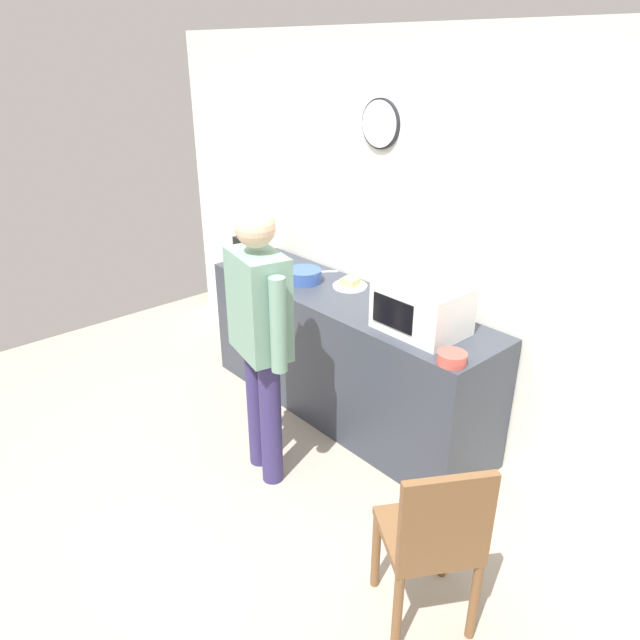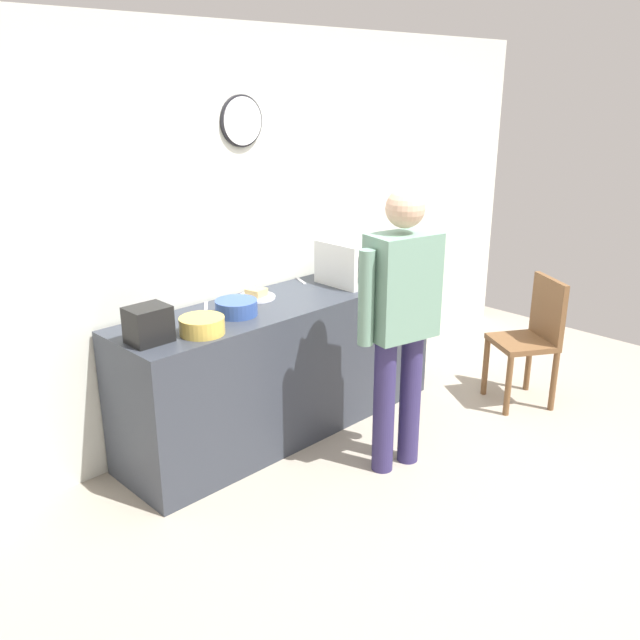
{
  "view_description": "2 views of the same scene",
  "coord_description": "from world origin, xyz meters",
  "px_view_note": "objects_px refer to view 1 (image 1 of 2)",
  "views": [
    {
      "loc": [
        2.37,
        -1.39,
        2.46
      ],
      "look_at": [
        -0.11,
        0.82,
        0.93
      ],
      "focal_mm": 33.17,
      "sensor_mm": 36.0,
      "label": 1
    },
    {
      "loc": [
        -3.06,
        -1.93,
        2.25
      ],
      "look_at": [
        -0.29,
        0.88,
        0.87
      ],
      "focal_mm": 38.22,
      "sensor_mm": 36.0,
      "label": 2
    }
  ],
  "objects_px": {
    "wooden_chair": "(434,539)",
    "fork_utensil": "(327,272)",
    "salad_bowl": "(304,276)",
    "mixing_bowl": "(452,358)",
    "spoon_utensil": "(410,303)",
    "cereal_bowl": "(262,267)",
    "microwave": "(422,307)",
    "toaster": "(251,250)",
    "person_standing": "(260,329)",
    "sandwich_plate": "(350,284)"
  },
  "relations": [
    {
      "from": "person_standing",
      "to": "cereal_bowl",
      "type": "bearing_deg",
      "value": 142.95
    },
    {
      "from": "microwave",
      "to": "fork_utensil",
      "type": "relative_size",
      "value": 2.94
    },
    {
      "from": "microwave",
      "to": "fork_utensil",
      "type": "bearing_deg",
      "value": 166.81
    },
    {
      "from": "mixing_bowl",
      "to": "wooden_chair",
      "type": "distance_m",
      "value": 0.98
    },
    {
      "from": "microwave",
      "to": "mixing_bowl",
      "type": "relative_size",
      "value": 3.12
    },
    {
      "from": "spoon_utensil",
      "to": "person_standing",
      "type": "relative_size",
      "value": 0.1
    },
    {
      "from": "microwave",
      "to": "salad_bowl",
      "type": "height_order",
      "value": "microwave"
    },
    {
      "from": "microwave",
      "to": "fork_utensil",
      "type": "distance_m",
      "value": 1.16
    },
    {
      "from": "sandwich_plate",
      "to": "wooden_chair",
      "type": "height_order",
      "value": "sandwich_plate"
    },
    {
      "from": "salad_bowl",
      "to": "person_standing",
      "type": "relative_size",
      "value": 0.15
    },
    {
      "from": "microwave",
      "to": "spoon_utensil",
      "type": "relative_size",
      "value": 2.94
    },
    {
      "from": "salad_bowl",
      "to": "mixing_bowl",
      "type": "height_order",
      "value": "salad_bowl"
    },
    {
      "from": "salad_bowl",
      "to": "mixing_bowl",
      "type": "xyz_separation_m",
      "value": [
        1.46,
        -0.2,
        -0.01
      ]
    },
    {
      "from": "salad_bowl",
      "to": "spoon_utensil",
      "type": "bearing_deg",
      "value": 18.89
    },
    {
      "from": "microwave",
      "to": "mixing_bowl",
      "type": "bearing_deg",
      "value": -27.17
    },
    {
      "from": "spoon_utensil",
      "to": "cereal_bowl",
      "type": "bearing_deg",
      "value": -160.7
    },
    {
      "from": "cereal_bowl",
      "to": "person_standing",
      "type": "relative_size",
      "value": 0.15
    },
    {
      "from": "sandwich_plate",
      "to": "person_standing",
      "type": "height_order",
      "value": "person_standing"
    },
    {
      "from": "microwave",
      "to": "mixing_bowl",
      "type": "xyz_separation_m",
      "value": [
        0.38,
        -0.19,
        -0.12
      ]
    },
    {
      "from": "cereal_bowl",
      "to": "fork_utensil",
      "type": "relative_size",
      "value": 1.49
    },
    {
      "from": "mixing_bowl",
      "to": "spoon_utensil",
      "type": "height_order",
      "value": "mixing_bowl"
    },
    {
      "from": "toaster",
      "to": "person_standing",
      "type": "height_order",
      "value": "person_standing"
    },
    {
      "from": "cereal_bowl",
      "to": "toaster",
      "type": "distance_m",
      "value": 0.3
    },
    {
      "from": "sandwich_plate",
      "to": "person_standing",
      "type": "distance_m",
      "value": 1.02
    },
    {
      "from": "mixing_bowl",
      "to": "toaster",
      "type": "bearing_deg",
      "value": 175.41
    },
    {
      "from": "microwave",
      "to": "toaster",
      "type": "distance_m",
      "value": 1.7
    },
    {
      "from": "microwave",
      "to": "person_standing",
      "type": "height_order",
      "value": "person_standing"
    },
    {
      "from": "toaster",
      "to": "person_standing",
      "type": "bearing_deg",
      "value": -33.39
    },
    {
      "from": "microwave",
      "to": "spoon_utensil",
      "type": "distance_m",
      "value": 0.43
    },
    {
      "from": "mixing_bowl",
      "to": "person_standing",
      "type": "relative_size",
      "value": 0.09
    },
    {
      "from": "sandwich_plate",
      "to": "fork_utensil",
      "type": "xyz_separation_m",
      "value": [
        -0.34,
        0.09,
        -0.02
      ]
    },
    {
      "from": "wooden_chair",
      "to": "cereal_bowl",
      "type": "bearing_deg",
      "value": 160.88
    },
    {
      "from": "salad_bowl",
      "to": "fork_utensil",
      "type": "distance_m",
      "value": 0.27
    },
    {
      "from": "fork_utensil",
      "to": "microwave",
      "type": "bearing_deg",
      "value": -13.19
    },
    {
      "from": "spoon_utensil",
      "to": "sandwich_plate",
      "type": "bearing_deg",
      "value": -169.26
    },
    {
      "from": "microwave",
      "to": "sandwich_plate",
      "type": "bearing_deg",
      "value": 167.28
    },
    {
      "from": "wooden_chair",
      "to": "mixing_bowl",
      "type": "bearing_deg",
      "value": 124.33
    },
    {
      "from": "microwave",
      "to": "fork_utensil",
      "type": "xyz_separation_m",
      "value": [
        -1.12,
        0.26,
        -0.15
      ]
    },
    {
      "from": "microwave",
      "to": "person_standing",
      "type": "relative_size",
      "value": 0.29
    },
    {
      "from": "toaster",
      "to": "cereal_bowl",
      "type": "bearing_deg",
      "value": -19.11
    },
    {
      "from": "cereal_bowl",
      "to": "spoon_utensil",
      "type": "relative_size",
      "value": 1.49
    },
    {
      "from": "toaster",
      "to": "wooden_chair",
      "type": "height_order",
      "value": "toaster"
    },
    {
      "from": "mixing_bowl",
      "to": "spoon_utensil",
      "type": "relative_size",
      "value": 0.94
    },
    {
      "from": "sandwich_plate",
      "to": "spoon_utensil",
      "type": "distance_m",
      "value": 0.49
    },
    {
      "from": "wooden_chair",
      "to": "fork_utensil",
      "type": "bearing_deg",
      "value": 149.37
    },
    {
      "from": "fork_utensil",
      "to": "mixing_bowl",
      "type": "bearing_deg",
      "value": -16.93
    },
    {
      "from": "sandwich_plate",
      "to": "fork_utensil",
      "type": "relative_size",
      "value": 1.44
    },
    {
      "from": "microwave",
      "to": "sandwich_plate",
      "type": "distance_m",
      "value": 0.82
    },
    {
      "from": "salad_bowl",
      "to": "person_standing",
      "type": "bearing_deg",
      "value": -54.95
    },
    {
      "from": "microwave",
      "to": "sandwich_plate",
      "type": "xyz_separation_m",
      "value": [
        -0.79,
        0.18,
        -0.13
      ]
    }
  ]
}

